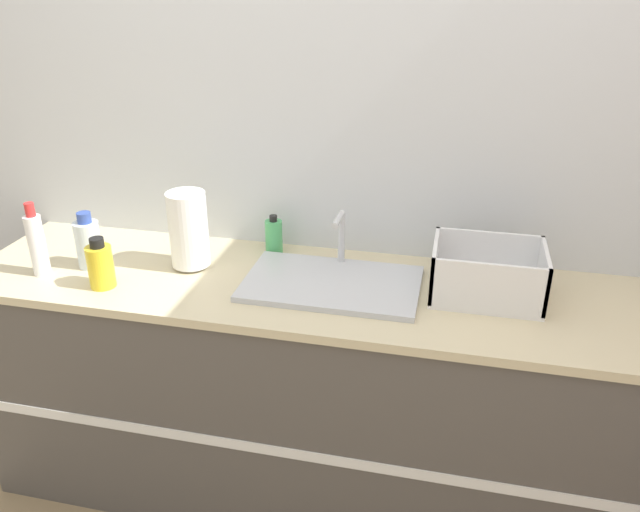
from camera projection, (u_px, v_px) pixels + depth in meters
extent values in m
cube|color=silver|center=(336.00, 143.00, 2.20)|extent=(4.79, 0.06, 2.60)
cube|color=#514C47|center=(316.00, 398.00, 2.27)|extent=(2.39, 0.59, 0.88)
cube|color=white|center=(295.00, 453.00, 2.02)|extent=(2.39, 0.01, 0.04)
cube|color=beige|center=(315.00, 288.00, 2.08)|extent=(2.41, 0.62, 0.03)
cube|color=silver|center=(332.00, 284.00, 2.06)|extent=(0.58, 0.36, 0.02)
cylinder|color=silver|center=(341.00, 237.00, 2.15)|extent=(0.02, 0.02, 0.18)
cylinder|color=silver|center=(338.00, 219.00, 2.06)|extent=(0.02, 0.12, 0.02)
cylinder|color=#4C4C51|center=(192.00, 265.00, 2.20)|extent=(0.10, 0.10, 0.01)
cylinder|color=white|center=(188.00, 229.00, 2.14)|extent=(0.13, 0.13, 0.26)
cube|color=white|center=(485.00, 294.00, 2.00)|extent=(0.35, 0.26, 0.01)
cube|color=white|center=(488.00, 288.00, 1.86)|extent=(0.35, 0.01, 0.16)
cube|color=white|center=(487.00, 254.00, 2.08)|extent=(0.35, 0.01, 0.16)
cube|color=white|center=(434.00, 265.00, 2.00)|extent=(0.01, 0.26, 0.16)
cube|color=white|center=(543.00, 275.00, 1.93)|extent=(0.01, 0.26, 0.16)
cylinder|color=white|center=(37.00, 245.00, 2.10)|extent=(0.06, 0.06, 0.21)
cylinder|color=red|center=(30.00, 210.00, 2.05)|extent=(0.03, 0.03, 0.05)
cylinder|color=silver|center=(89.00, 245.00, 2.17)|extent=(0.09, 0.09, 0.17)
cylinder|color=#334C9E|center=(84.00, 218.00, 2.12)|extent=(0.05, 0.05, 0.04)
cylinder|color=yellow|center=(101.00, 267.00, 2.03)|extent=(0.08, 0.08, 0.14)
cylinder|color=black|center=(97.00, 243.00, 2.00)|extent=(0.05, 0.05, 0.03)
cylinder|color=#4CB266|center=(274.00, 237.00, 2.28)|extent=(0.06, 0.06, 0.12)
cylinder|color=black|center=(273.00, 218.00, 2.25)|extent=(0.03, 0.03, 0.02)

